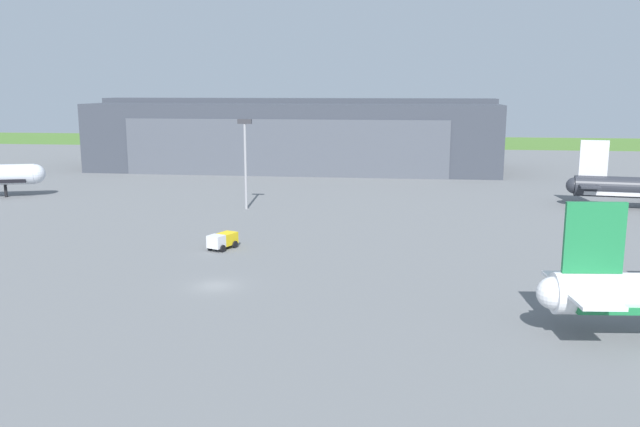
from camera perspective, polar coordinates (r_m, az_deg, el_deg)
ground_plane at (r=70.34m, az=-9.06°, el=-6.24°), size 440.00×440.00×0.00m
grass_field_strip at (r=254.92m, az=2.97°, el=6.30°), size 440.00×56.00×0.08m
maintenance_hangar at (r=170.14m, az=-2.12°, el=6.84°), size 100.30×34.95×17.84m
pushback_tractor at (r=85.56m, az=-8.49°, el=-2.31°), size 3.48×4.67×2.06m
apron_light_mast at (r=111.95m, az=-6.52°, el=5.04°), size 2.40×0.50×15.37m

